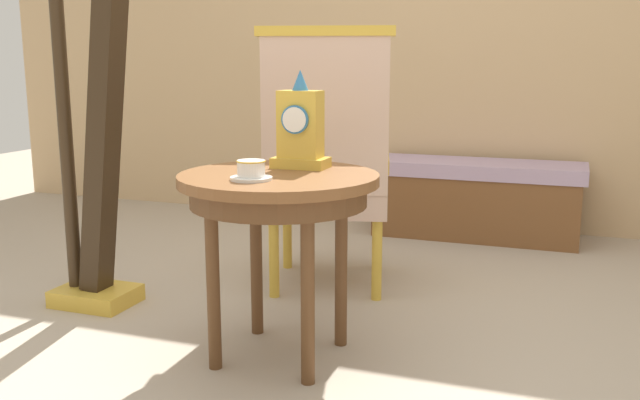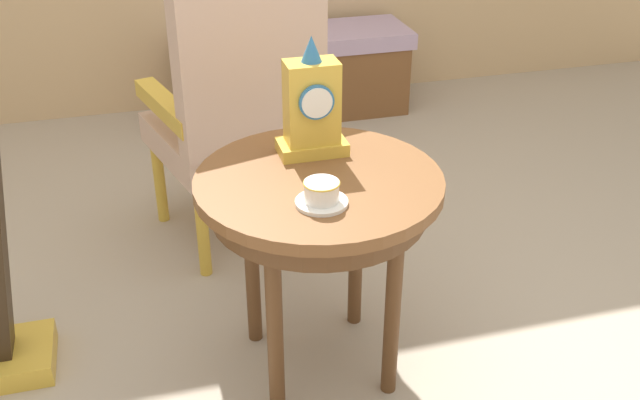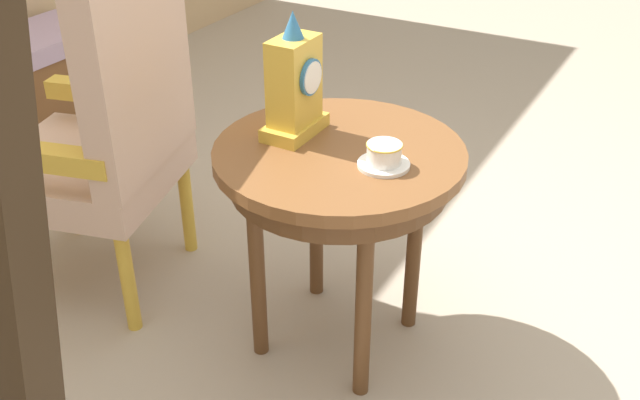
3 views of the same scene
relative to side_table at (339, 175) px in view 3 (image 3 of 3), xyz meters
name	(u,v)px [view 3 (image 3 of 3)]	position (x,y,z in m)	size (l,w,h in m)	color
ground_plane	(337,341)	(-0.02, -0.01, -0.56)	(10.00, 10.00, 0.00)	tan
side_table	(339,175)	(0.00, 0.00, 0.00)	(0.67, 0.67, 0.64)	brown
teacup_left	(384,156)	(-0.03, -0.14, 0.11)	(0.13, 0.13, 0.06)	white
mantel_clock	(295,87)	(0.02, 0.15, 0.21)	(0.19, 0.11, 0.34)	gold
armchair	(108,119)	(-0.09, 0.73, 0.03)	(0.66, 0.65, 1.14)	#CCA893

